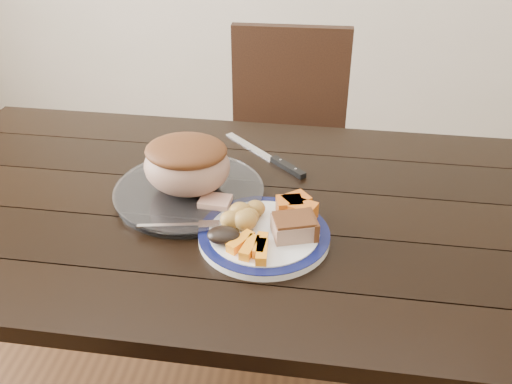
# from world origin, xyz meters

# --- Properties ---
(dining_table) EXTENTS (1.61, 0.93, 0.75)m
(dining_table) POSITION_xyz_m (0.00, 0.00, 0.66)
(dining_table) COLOR black
(dining_table) RESTS_ON ground
(chair_far) EXTENTS (0.43, 0.44, 0.93)m
(chair_far) POSITION_xyz_m (0.09, 0.74, 0.52)
(chair_far) COLOR black
(chair_far) RESTS_ON ground
(dinner_plate) EXTENTS (0.28, 0.28, 0.02)m
(dinner_plate) POSITION_xyz_m (0.11, -0.13, 0.76)
(dinner_plate) COLOR white
(dinner_plate) RESTS_ON dining_table
(plate_rim) EXTENTS (0.28, 0.28, 0.02)m
(plate_rim) POSITION_xyz_m (0.11, -0.13, 0.77)
(plate_rim) COLOR #0D1141
(plate_rim) RESTS_ON dinner_plate
(serving_platter) EXTENTS (0.35, 0.35, 0.02)m
(serving_platter) POSITION_xyz_m (-0.09, 0.02, 0.76)
(serving_platter) COLOR white
(serving_platter) RESTS_ON dining_table
(pork_slice) EXTENTS (0.10, 0.09, 0.04)m
(pork_slice) POSITION_xyz_m (0.17, -0.13, 0.79)
(pork_slice) COLOR tan
(pork_slice) RESTS_ON dinner_plate
(roasted_potatoes) EXTENTS (0.09, 0.10, 0.04)m
(roasted_potatoes) POSITION_xyz_m (0.06, -0.10, 0.79)
(roasted_potatoes) COLOR gold
(roasted_potatoes) RESTS_ON dinner_plate
(carrot_batons) EXTENTS (0.09, 0.10, 0.02)m
(carrot_batons) POSITION_xyz_m (0.10, -0.19, 0.78)
(carrot_batons) COLOR orange
(carrot_batons) RESTS_ON dinner_plate
(pumpkin_wedges) EXTENTS (0.10, 0.09, 0.04)m
(pumpkin_wedges) POSITION_xyz_m (0.17, -0.05, 0.79)
(pumpkin_wedges) COLOR orange
(pumpkin_wedges) RESTS_ON dinner_plate
(dark_mushroom) EXTENTS (0.07, 0.05, 0.03)m
(dark_mushroom) POSITION_xyz_m (0.03, -0.17, 0.79)
(dark_mushroom) COLOR black
(dark_mushroom) RESTS_ON dinner_plate
(fork) EXTENTS (0.18, 0.05, 0.00)m
(fork) POSITION_xyz_m (-0.06, -0.13, 0.77)
(fork) COLOR silver
(fork) RESTS_ON dinner_plate
(roast_joint) EXTENTS (0.20, 0.17, 0.13)m
(roast_joint) POSITION_xyz_m (-0.09, 0.02, 0.83)
(roast_joint) COLOR tan
(roast_joint) RESTS_ON serving_platter
(cut_slice) EXTENTS (0.07, 0.06, 0.02)m
(cut_slice) POSITION_xyz_m (-0.01, -0.04, 0.78)
(cut_slice) COLOR tan
(cut_slice) RESTS_ON serving_platter
(carving_knife) EXTENTS (0.24, 0.24, 0.01)m
(carving_knife) POSITION_xyz_m (0.11, 0.21, 0.76)
(carving_knife) COLOR silver
(carving_knife) RESTS_ON dining_table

